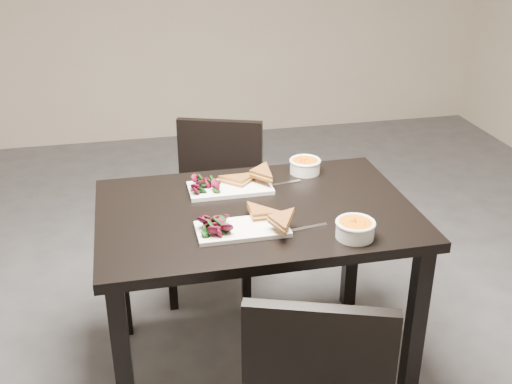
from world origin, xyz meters
TOP-DOWN VIEW (x-y plane):
  - ground at (0.00, 0.00)m, footprint 5.00×5.00m
  - table at (-0.08, -0.42)m, footprint 1.20×0.80m
  - chair_far at (-0.13, 0.24)m, footprint 0.54×0.54m
  - plate_near at (-0.16, -0.59)m, footprint 0.33×0.16m
  - sandwich_near at (-0.10, -0.57)m, footprint 0.16×0.12m
  - salad_near at (-0.26, -0.59)m, footprint 0.10×0.09m
  - soup_bowl_near at (0.21, -0.71)m, footprint 0.14×0.14m
  - cutlery_near at (0.06, -0.62)m, footprint 0.18×0.04m
  - plate_far at (-0.14, -0.24)m, footprint 0.33×0.17m
  - sandwich_far at (-0.08, -0.25)m, footprint 0.21×0.21m
  - salad_far at (-0.24, -0.24)m, footprint 0.10×0.09m
  - soup_bowl_far at (0.20, -0.13)m, footprint 0.14×0.14m
  - cutlery_far at (0.07, -0.23)m, footprint 0.18×0.05m

SIDE VIEW (x-z plane):
  - ground at x=0.00m, z-range 0.00..0.00m
  - chair_far at x=-0.13m, z-range 0.06..0.91m
  - table at x=-0.08m, z-range 0.28..1.03m
  - cutlery_near at x=0.06m, z-range 0.75..0.75m
  - cutlery_far at x=0.07m, z-range 0.75..0.75m
  - plate_near at x=-0.16m, z-range 0.75..0.77m
  - plate_far at x=-0.14m, z-range 0.75..0.77m
  - soup_bowl_far at x=0.20m, z-range 0.75..0.81m
  - soup_bowl_near at x=0.21m, z-range 0.75..0.82m
  - salad_near at x=-0.26m, z-range 0.77..0.81m
  - salad_far at x=-0.24m, z-range 0.77..0.81m
  - sandwich_near at x=-0.10m, z-range 0.77..0.82m
  - sandwich_far at x=-0.08m, z-range 0.77..0.82m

